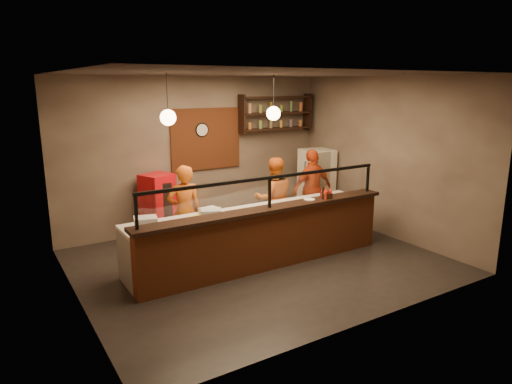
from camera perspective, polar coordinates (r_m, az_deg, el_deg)
floor at (r=8.10m, az=0.46°, el=-8.71°), size 6.00×6.00×0.00m
ceiling at (r=7.51m, az=0.51°, el=14.57°), size 6.00×6.00×0.00m
wall_back at (r=9.82m, az=-7.35°, el=4.79°), size 6.00×0.00×6.00m
wall_left at (r=6.58m, az=-22.18°, el=-0.28°), size 0.00×5.00×5.00m
wall_right at (r=9.56m, az=15.91°, el=4.17°), size 0.00×5.00×5.00m
wall_front at (r=5.74m, az=13.93°, el=-1.57°), size 6.00×0.00×6.00m
brick_patch at (r=9.84m, az=-6.27°, el=6.60°), size 1.60×0.04×1.30m
service_counter at (r=7.68m, az=1.67°, el=-5.96°), size 4.60×0.25×1.00m
counter_ledge at (r=7.53m, az=1.69°, el=-2.15°), size 4.70×0.37×0.06m
worktop_cabinet at (r=8.11m, az=-0.29°, el=-5.47°), size 4.60×0.75×0.85m
worktop at (r=7.97m, az=-0.30°, el=-2.41°), size 4.60×0.75×0.05m
sneeze_guard at (r=7.44m, az=1.71°, el=0.38°), size 4.50×0.05×0.52m
wall_shelving at (r=10.51m, az=2.53°, el=9.83°), size 1.84×0.28×0.85m
wall_clock at (r=9.76m, az=-6.81°, el=7.72°), size 0.30×0.04×0.30m
pendant_left at (r=7.03m, az=-10.94°, el=9.13°), size 0.24×0.24×0.77m
pendant_right at (r=7.91m, az=2.20°, el=9.80°), size 0.24×0.24×0.77m
cook_left at (r=8.19m, az=-8.94°, el=-2.42°), size 0.66×0.48×1.67m
cook_mid at (r=9.07m, az=2.24°, el=-0.81°), size 0.95×0.84×1.65m
cook_right at (r=9.82m, az=7.05°, el=0.38°), size 1.02×0.46×1.71m
fridge at (r=10.63m, az=7.54°, el=1.04°), size 0.72×0.68×1.60m
red_cooler at (r=9.31m, az=-12.13°, el=-1.79°), size 0.72×0.69×1.32m
pizza_dough at (r=7.71m, az=-2.83°, el=-2.73°), size 0.71×0.71×0.01m
prep_tub_a at (r=7.16m, az=-13.63°, el=-3.72°), size 0.40×0.35×0.17m
prep_tub_b at (r=7.57m, az=-5.85°, el=-2.55°), size 0.32×0.27×0.15m
prep_tub_c at (r=7.45m, az=-5.64°, el=-2.77°), size 0.40×0.37×0.16m
rolling_pin at (r=7.51m, az=-7.25°, el=-3.04°), size 0.40×0.16×0.07m
condiment_caddy at (r=8.18m, az=8.78°, el=-0.45°), size 0.21×0.18×0.10m
pepper_mill at (r=8.12m, az=8.37°, el=-0.09°), size 0.06×0.06×0.22m
small_plate at (r=8.06m, az=6.69°, el=-0.93°), size 0.24×0.24×0.01m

